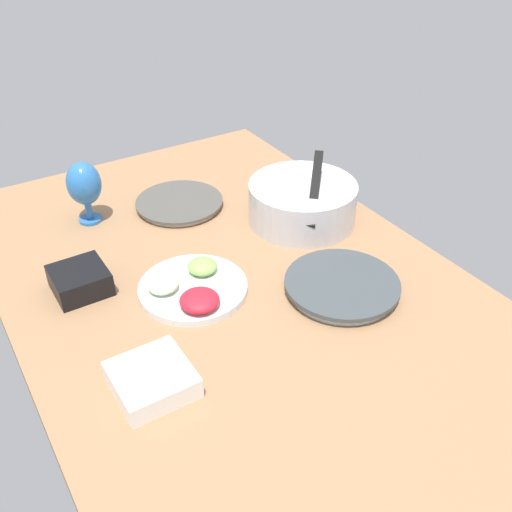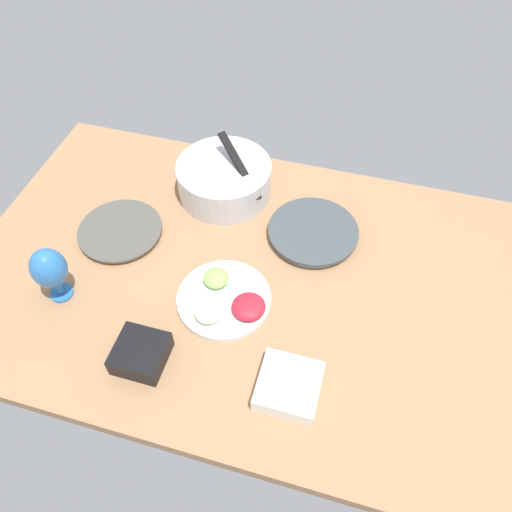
% 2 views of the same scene
% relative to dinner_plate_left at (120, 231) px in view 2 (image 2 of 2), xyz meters
% --- Properties ---
extents(ground_plane, '(1.60, 1.04, 0.04)m').
position_rel_dinner_plate_left_xyz_m(ground_plane, '(0.40, -0.05, -0.03)').
color(ground_plane, '#99704C').
extents(dinner_plate_left, '(0.26, 0.26, 0.02)m').
position_rel_dinner_plate_left_xyz_m(dinner_plate_left, '(0.00, 0.00, 0.00)').
color(dinner_plate_left, silver).
rests_on(dinner_plate_left, ground_plane).
extents(dinner_plate_right, '(0.28, 0.28, 0.03)m').
position_rel_dinner_plate_left_xyz_m(dinner_plate_right, '(0.58, 0.15, 0.00)').
color(dinner_plate_right, silver).
rests_on(dinner_plate_right, ground_plane).
extents(mixing_bowl, '(0.30, 0.30, 0.19)m').
position_rel_dinner_plate_left_xyz_m(mixing_bowl, '(0.26, 0.26, 0.05)').
color(mixing_bowl, silver).
rests_on(mixing_bowl, ground_plane).
extents(fruit_platter, '(0.26, 0.26, 0.05)m').
position_rel_dinner_plate_left_xyz_m(fruit_platter, '(0.39, -0.16, 0.01)').
color(fruit_platter, silver).
rests_on(fruit_platter, ground_plane).
extents(hurricane_glass_blue, '(0.10, 0.10, 0.18)m').
position_rel_dinner_plate_left_xyz_m(hurricane_glass_blue, '(-0.06, -0.25, 0.10)').
color(hurricane_glass_blue, '#2B6AB3').
rests_on(hurricane_glass_blue, ground_plane).
extents(square_bowl_white, '(0.15, 0.15, 0.05)m').
position_rel_dinner_plate_left_xyz_m(square_bowl_white, '(0.62, -0.36, 0.02)').
color(square_bowl_white, white).
rests_on(square_bowl_white, ground_plane).
extents(square_bowl_black, '(0.13, 0.13, 0.06)m').
position_rel_dinner_plate_left_xyz_m(square_bowl_black, '(0.24, -0.38, 0.02)').
color(square_bowl_black, black).
rests_on(square_bowl_black, ground_plane).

